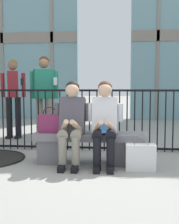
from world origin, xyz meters
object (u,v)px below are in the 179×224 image
stone_bench (89,145)px  bystander_further_back (44,93)px  seated_person_companion (105,121)px  bystander_at_railing (13,93)px  shopping_bag (141,157)px  seated_person_with_phone (72,120)px  handbag_on_bench (50,123)px

stone_bench → bystander_further_back: bearing=128.1°
seated_person_companion → bystander_at_railing: 2.90m
bystander_at_railing → bystander_further_back: bearing=-36.6°
shopping_bag → seated_person_with_phone: bearing=169.6°
seated_person_with_phone → shopping_bag: size_ratio=2.57×
handbag_on_bench → bystander_further_back: size_ratio=0.22×
seated_person_companion → bystander_further_back: bearing=131.4°
shopping_bag → bystander_further_back: (-1.71, 1.55, 0.82)m
handbag_on_bench → shopping_bag: bearing=-12.7°
seated_person_companion → shopping_bag: bearing=-19.6°
stone_bench → seated_person_with_phone: (-0.23, -0.13, 0.38)m
stone_bench → handbag_on_bench: size_ratio=4.17×
stone_bench → shopping_bag: (0.73, -0.31, -0.09)m
bystander_at_railing → bystander_further_back: 1.06m
bystander_at_railing → seated_person_companion: bearing=-44.2°
seated_person_companion → bystander_further_back: (-1.21, 1.38, 0.35)m
seated_person_companion → stone_bench: bearing=151.3°
bystander_at_railing → bystander_further_back: size_ratio=1.00×
seated_person_with_phone → bystander_further_back: bystander_further_back is taller
seated_person_companion → shopping_bag: size_ratio=2.57×
stone_bench → seated_person_with_phone: bearing=-151.3°
seated_person_with_phone → bystander_at_railing: (-1.59, 2.01, 0.35)m
stone_bench → seated_person_with_phone: 0.46m
seated_person_with_phone → bystander_further_back: size_ratio=0.71×
seated_person_with_phone → seated_person_companion: bearing=0.0°
seated_person_with_phone → handbag_on_bench: size_ratio=3.16×
stone_bench → handbag_on_bench: 0.66m
stone_bench → seated_person_companion: size_ratio=1.32×
seated_person_with_phone → stone_bench: bearing=28.7°
seated_person_with_phone → shopping_bag: bearing=-10.4°
bystander_at_railing → bystander_further_back: same height
seated_person_companion → handbag_on_bench: (-0.81, 0.12, -0.06)m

